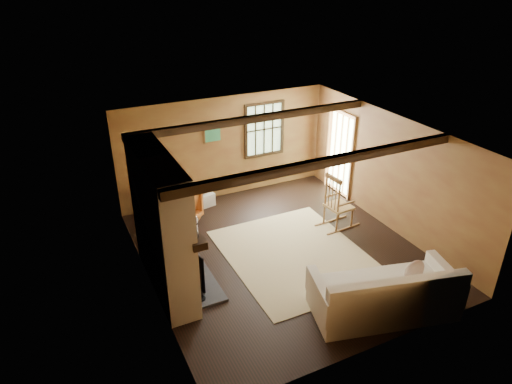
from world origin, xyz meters
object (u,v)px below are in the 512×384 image
rocking_chair (337,205)px  sofa (385,296)px  laundry_basket (202,199)px  armchair (174,206)px  fireplace (163,229)px

rocking_chair → sofa: 2.72m
laundry_basket → armchair: armchair is taller
rocking_chair → armchair: size_ratio=1.34×
laundry_basket → armchair: (-0.79, -0.50, 0.26)m
fireplace → rocking_chair: size_ratio=1.99×
rocking_chair → laundry_basket: bearing=41.6°
rocking_chair → laundry_basket: size_ratio=2.41×
sofa → laundry_basket: size_ratio=4.87×
rocking_chair → sofa: size_ratio=0.50×
rocking_chair → laundry_basket: 3.10m
laundry_basket → armchair: size_ratio=0.56×
rocking_chair → fireplace: bearing=90.4°
fireplace → sofa: 3.71m
rocking_chair → sofa: bearing=156.3°
rocking_chair → armchair: 3.43m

